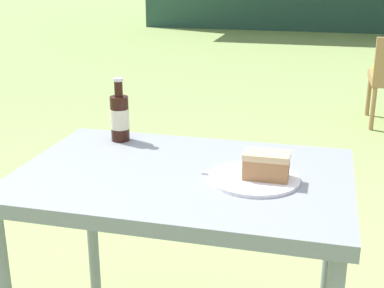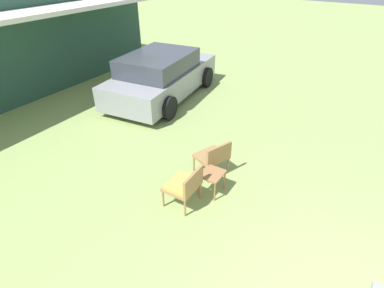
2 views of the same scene
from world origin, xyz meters
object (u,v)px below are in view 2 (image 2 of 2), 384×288
object	(u,v)px
parked_car	(162,76)
garden_side_table	(212,176)
wicker_chair_cushioned	(185,184)
wicker_chair_plain	(214,156)

from	to	relation	value
parked_car	garden_side_table	xyz separation A→B (m)	(-3.10, -3.45, -0.29)
wicker_chair_cushioned	garden_side_table	xyz separation A→B (m)	(0.53, -0.25, -0.06)
parked_car	garden_side_table	world-z (taller)	parked_car
wicker_chair_cushioned	wicker_chair_plain	bearing A→B (deg)	178.23
parked_car	wicker_chair_plain	xyz separation A→B (m)	(-2.60, -3.22, -0.23)
garden_side_table	wicker_chair_plain	bearing A→B (deg)	25.36
wicker_chair_cushioned	wicker_chair_plain	world-z (taller)	same
parked_car	wicker_chair_cushioned	world-z (taller)	parked_car
wicker_chair_cushioned	garden_side_table	size ratio (longest dim) A/B	1.70
wicker_chair_plain	wicker_chair_cushioned	bearing A→B (deg)	20.71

